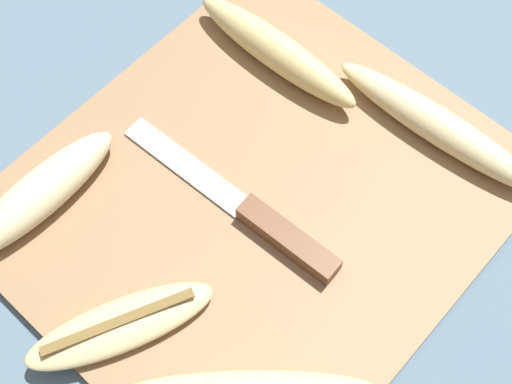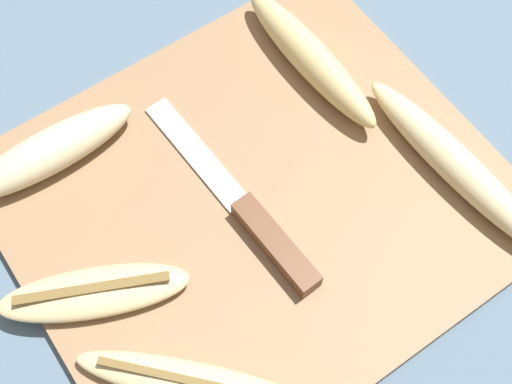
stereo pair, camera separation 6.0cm
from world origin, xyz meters
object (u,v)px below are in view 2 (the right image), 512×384
object	(u,v)px
knife	(259,225)
banana_mellow_near	(94,293)
banana_soft_right	(455,163)
banana_cream_curved	(51,151)
banana_golden_short	(310,58)

from	to	relation	value
knife	banana_mellow_near	size ratio (longest dim) A/B	1.45
knife	banana_mellow_near	bearing A→B (deg)	166.88
banana_soft_right	banana_cream_curved	size ratio (longest dim) A/B	1.34
banana_cream_curved	banana_golden_short	bearing A→B (deg)	-11.46
banana_mellow_near	knife	bearing A→B (deg)	-10.28
knife	banana_golden_short	world-z (taller)	banana_golden_short
knife	banana_golden_short	size ratio (longest dim) A/B	1.22
banana_mellow_near	banana_soft_right	world-z (taller)	banana_soft_right
banana_soft_right	banana_golden_short	xyz separation A→B (m)	(-0.04, 0.16, 0.00)
banana_soft_right	banana_golden_short	size ratio (longest dim) A/B	1.14
knife	banana_cream_curved	world-z (taller)	banana_cream_curved
banana_golden_short	banana_cream_curved	world-z (taller)	banana_golden_short
banana_golden_short	banana_cream_curved	distance (m)	0.25
banana_mellow_near	banana_soft_right	bearing A→B (deg)	-13.92
banana_mellow_near	banana_soft_right	distance (m)	0.32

